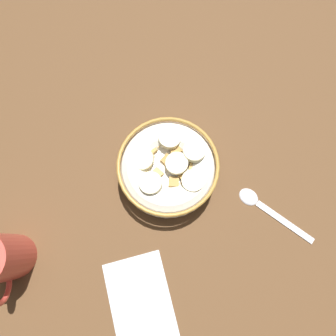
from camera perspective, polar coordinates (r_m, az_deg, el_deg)
ground_plane at (r=51.88cm, az=-0.00°, el=-1.07°), size 106.48×106.48×2.00cm
cereal_bowl at (r=48.14cm, az=0.02°, el=-0.02°), size 15.88×15.88×6.11cm
spoon at (r=51.90cm, az=17.23°, el=-6.75°), size 11.00×11.07×0.80cm
folded_napkin at (r=50.46cm, az=-4.94°, el=-24.85°), size 16.17×10.78×0.30cm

